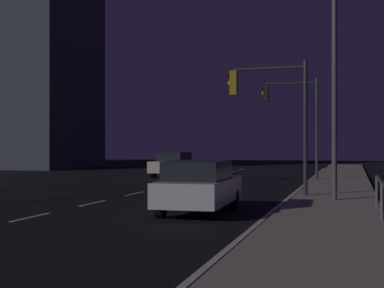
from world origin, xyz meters
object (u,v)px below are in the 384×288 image
at_px(traffic_light_near_left, 271,102).
at_px(street_lamp_median, 341,70).
at_px(car_oncoming, 173,164).
at_px(traffic_light_far_center, 293,109).
at_px(car, 199,186).

distance_m(traffic_light_near_left, street_lamp_median, 3.16).
bearing_deg(car_oncoming, traffic_light_far_center, -16.69).
height_order(traffic_light_far_center, traffic_light_near_left, traffic_light_far_center).
bearing_deg(traffic_light_far_center, car, -94.44).
height_order(car, car_oncoming, same).
bearing_deg(car_oncoming, street_lamp_median, -53.16).
relative_size(car, traffic_light_near_left, 0.87).
bearing_deg(car_oncoming, traffic_light_near_left, -58.00).
bearing_deg(street_lamp_median, traffic_light_near_left, 151.75).
bearing_deg(car, traffic_light_far_center, 85.56).
distance_m(traffic_light_far_center, street_lamp_median, 12.16).
bearing_deg(traffic_light_near_left, car, -104.10).
distance_m(car, car_oncoming, 19.39).
distance_m(car_oncoming, traffic_light_far_center, 8.76).
relative_size(car, car_oncoming, 1.00).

